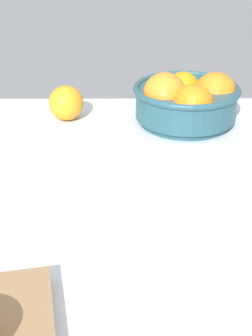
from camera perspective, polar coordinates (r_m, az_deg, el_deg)
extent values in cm
cube|color=silver|center=(77.98, 2.78, -3.45)|extent=(124.86, 80.68, 3.00)
cylinder|color=#234C56|center=(101.57, 6.88, 5.70)|extent=(18.64, 18.64, 1.20)
cylinder|color=#234C56|center=(100.26, 7.00, 7.56)|extent=(20.26, 20.26, 5.87)
torus|color=#234C56|center=(99.24, 7.10, 9.13)|extent=(21.46, 21.46, 1.20)
sphere|color=orange|center=(101.56, 10.33, 8.51)|extent=(8.74, 8.74, 8.74)
sphere|color=orange|center=(102.72, 6.69, 9.29)|extent=(6.59, 6.59, 6.59)
sphere|color=orange|center=(101.90, 3.87, 8.71)|extent=(6.43, 6.43, 6.43)
sphere|color=orange|center=(97.34, 4.54, 8.55)|extent=(8.73, 8.73, 8.73)
sphere|color=orange|center=(94.27, 7.82, 7.31)|extent=(7.97, 7.97, 7.97)
sphere|color=orange|center=(101.70, -7.00, 7.54)|extent=(7.18, 7.18, 7.18)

